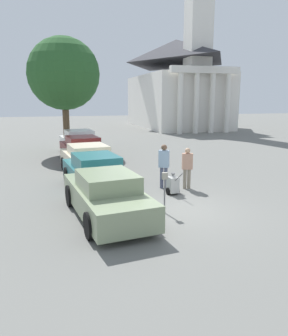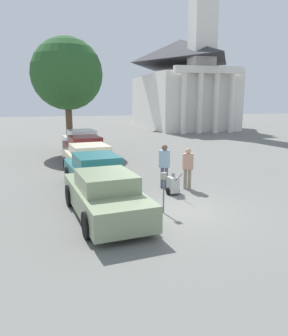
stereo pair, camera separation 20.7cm
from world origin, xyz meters
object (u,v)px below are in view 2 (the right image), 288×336
person_worker (164,163)px  equipment_cart (173,185)px  parked_car_maroon (85,150)px  parking_meter (164,185)px  parked_car_teal (96,174)px  church (181,79)px  parked_car_cream (89,160)px  parked_car_white (82,143)px  person_supervisor (188,166)px  parked_car_sage (105,196)px

person_worker → equipment_cart: bearing=122.8°
parked_car_maroon → parking_meter: size_ratio=3.71×
parked_car_teal → equipment_cart: bearing=-30.1°
parked_car_maroon → church: (13.68, 21.24, 5.29)m
church → parked_car_cream: bearing=-119.2°
parked_car_maroon → parked_car_white: (0.00, 2.94, 0.03)m
parked_car_maroon → person_supervisor: 7.87m
parked_car_cream → parked_car_white: bearing=82.3°
parked_car_cream → parking_meter: parked_car_cream is taller
parked_car_teal → parked_car_maroon: size_ratio=1.00×
parked_car_sage → parked_car_cream: size_ratio=1.01×
parked_car_maroon → equipment_cart: bearing=-77.1°
parked_car_sage → equipment_cart: parked_car_sage is taller
parked_car_sage → parking_meter: (1.86, -0.14, 0.26)m
equipment_cart → person_worker: bearing=87.6°
parked_car_teal → parked_car_white: size_ratio=1.00×
parked_car_sage → person_supervisor: (3.68, 2.41, 0.28)m
parked_car_cream → equipment_cart: 5.15m
parked_car_maroon → person_worker: size_ratio=2.74×
parked_car_cream → equipment_cart: size_ratio=4.86×
parked_car_white → church: church is taller
parked_car_cream → person_worker: person_worker is taller
parked_car_sage → person_supervisor: bearing=25.5°
parked_car_sage → parked_car_cream: (-0.00, 6.07, 0.01)m
person_supervisor → equipment_cart: 1.19m
parked_car_white → parking_meter: bearing=-89.2°
parked_car_sage → parked_car_cream: parked_car_cream is taller
parked_car_maroon → parked_car_cream: bearing=-97.7°
parked_car_sage → church: size_ratio=0.19×
person_supervisor → church: church is taller
equipment_cart → church: (10.84, 28.82, 5.60)m
parked_car_white → person_worker: 9.98m
parking_meter → equipment_cart: bearing=62.9°
parked_car_sage → person_worker: 3.89m
parked_car_white → parked_car_cream: bearing=-97.7°
parked_car_white → equipment_cart: parked_car_white is taller
parked_car_cream → parked_car_sage: bearing=-97.7°
person_worker → equipment_cart: size_ratio=1.82×
parked_car_teal → parked_car_white: bearing=82.3°
parked_car_cream → parked_car_white: 6.22m
parked_car_teal → parked_car_white: 9.34m
church → equipment_cart: bearing=-110.6°
parked_car_cream → person_worker: 4.37m
parked_car_maroon → parking_meter: bearing=-86.6°
person_worker → equipment_cart: person_worker is taller
parked_car_teal → person_supervisor: bearing=-16.1°
parked_car_teal → parked_car_cream: 3.12m
parked_car_maroon → person_supervisor: size_ratio=2.95×
parked_car_sage → church: (13.68, 30.59, 5.30)m
person_worker → equipment_cart: 1.14m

